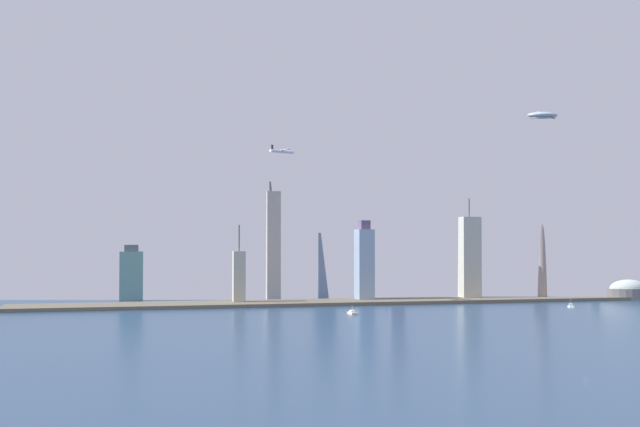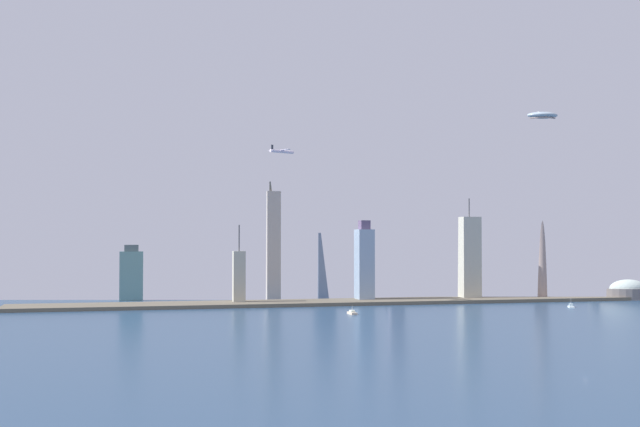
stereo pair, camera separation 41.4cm
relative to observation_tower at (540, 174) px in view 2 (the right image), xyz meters
The scene contains 14 objects.
ground_plane 589.52m from the observation_tower, 115.78° to the right, with size 6000.00×6000.00×0.00m, color navy.
waterfront_pier 290.03m from the observation_tower, behind, with size 741.98×63.99×3.92m, color #625A4A.
observation_tower is the anchor object (origin of this frame).
stadium_dome 176.62m from the observation_tower, ahead, with size 78.12×78.12×36.43m.
skyscraper_0 510.11m from the observation_tower, 168.61° to the left, with size 27.57×12.49×66.71m.
skyscraper_1 337.72m from the observation_tower, 167.12° to the left, with size 16.64×24.70×143.05m.
skyscraper_2 246.01m from the observation_tower, behind, with size 18.60×23.72×95.41m.
skyscraper_3 388.52m from the observation_tower, behind, with size 13.47×12.35×89.65m.
skyscraper_4 285.28m from the observation_tower, 165.66° to the left, with size 22.37×23.30×87.58m.
skyscraper_5 136.54m from the observation_tower, behind, with size 22.84×21.17×122.46m.
skyscraper_6 201.34m from the observation_tower, 164.92° to the left, with size 18.07×19.05×112.64m.
boat_0 188.79m from the observation_tower, 102.24° to the right, with size 9.47×14.41×10.14m.
boat_2 339.98m from the observation_tower, 154.33° to the right, with size 6.06×17.51×8.99m.
airplane 322.54m from the observation_tower, behind, with size 30.76×27.35×8.37m.
Camera 2 is at (-243.14, -407.75, 75.82)m, focal length 46.53 mm.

